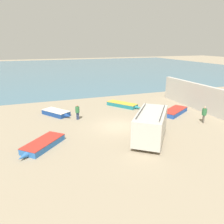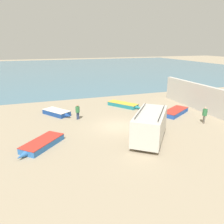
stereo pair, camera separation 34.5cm
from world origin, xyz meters
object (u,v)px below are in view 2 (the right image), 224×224
(fishing_rowboat_1, at_px, (57,113))
(fisherman_1, at_px, (205,114))
(parked_van, at_px, (150,125))
(fishing_rowboat_0, at_px, (124,105))
(fisherman_0, at_px, (78,111))
(fishing_rowboat_2, at_px, (42,144))
(fishing_rowboat_3, at_px, (176,112))

(fishing_rowboat_1, xyz_separation_m, fisherman_1, (13.46, -7.55, 0.74))
(parked_van, distance_m, fishing_rowboat_1, 11.32)
(parked_van, xyz_separation_m, fishing_rowboat_1, (-6.48, 9.22, -1.02))
(fishing_rowboat_0, bearing_deg, fisherman_0, -101.01)
(fishing_rowboat_2, height_order, fisherman_0, fisherman_0)
(parked_van, bearing_deg, fishing_rowboat_3, -11.78)
(fishing_rowboat_1, bearing_deg, parked_van, 0.19)
(fishing_rowboat_0, height_order, fisherman_0, fisherman_0)
(fisherman_0, bearing_deg, parked_van, -159.00)
(fishing_rowboat_0, bearing_deg, parked_van, -45.12)
(parked_van, xyz_separation_m, fishing_rowboat_2, (-8.43, 1.58, -1.04))
(fishing_rowboat_0, distance_m, fishing_rowboat_1, 8.23)
(fisherman_0, bearing_deg, fishing_rowboat_3, -111.73)
(fishing_rowboat_1, height_order, fishing_rowboat_3, fishing_rowboat_1)
(parked_van, distance_m, fishing_rowboat_0, 10.00)
(fishing_rowboat_3, distance_m, fisherman_0, 10.93)
(fishing_rowboat_0, bearing_deg, fishing_rowboat_2, -86.14)
(fisherman_1, bearing_deg, fishing_rowboat_0, -29.34)
(fishing_rowboat_0, relative_size, fisherman_1, 2.57)
(fishing_rowboat_1, bearing_deg, fisherman_1, 25.82)
(fishing_rowboat_1, bearing_deg, fishing_rowboat_0, 59.09)
(fishing_rowboat_1, relative_size, fisherman_1, 2.18)
(parked_van, height_order, fisherman_1, parked_van)
(parked_van, relative_size, fishing_rowboat_1, 1.48)
(fishing_rowboat_1, height_order, fisherman_0, fisherman_0)
(parked_van, bearing_deg, fishing_rowboat_2, 117.50)
(parked_van, height_order, fishing_rowboat_0, parked_van)
(parked_van, height_order, fisherman_0, parked_van)
(fishing_rowboat_1, xyz_separation_m, fishing_rowboat_3, (12.65, -4.03, -0.01))
(fishing_rowboat_3, bearing_deg, fisherman_1, -108.28)
(parked_van, height_order, fishing_rowboat_2, parked_van)
(fisherman_1, bearing_deg, fishing_rowboat_2, 28.16)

